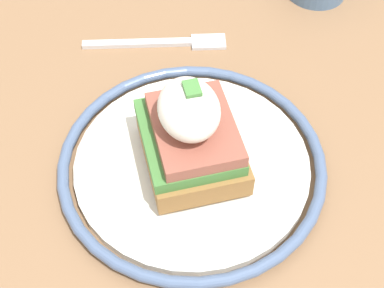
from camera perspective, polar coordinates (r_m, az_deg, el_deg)
dining_table at (r=0.59m, az=-4.76°, el=-8.80°), size 0.98×0.66×0.73m
plate at (r=0.46m, az=0.00°, el=-2.06°), size 0.23×0.23×0.02m
sandwich at (r=0.43m, az=-0.12°, el=1.04°), size 0.10×0.08×0.09m
fork at (r=0.58m, az=-3.16°, el=10.73°), size 0.05×0.15×0.00m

